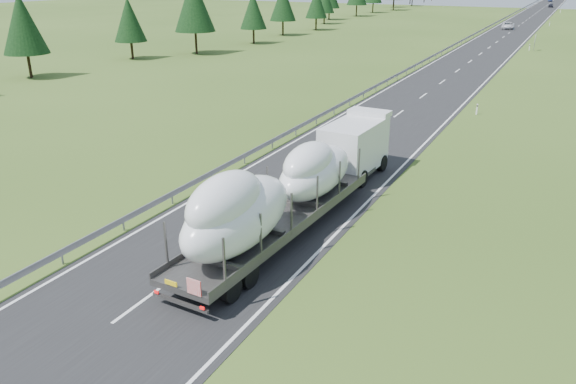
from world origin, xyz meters
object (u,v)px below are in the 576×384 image
at_px(distant_van, 508,26).
at_px(distant_car_dark, 551,5).
at_px(highway_sign, 535,40).
at_px(distant_car_blue, 550,0).
at_px(boat_truck, 296,181).

relative_size(distant_van, distant_car_dark, 1.39).
bearing_deg(highway_sign, distant_car_blue, 92.67).
height_order(highway_sign, boat_truck, boat_truck).
bearing_deg(distant_car_blue, highway_sign, -85.25).
bearing_deg(boat_truck, distant_car_dark, 90.07).
bearing_deg(boat_truck, distant_car_blue, 90.70).
height_order(distant_van, distant_car_dark, distant_van).
height_order(boat_truck, distant_car_blue, boat_truck).
bearing_deg(highway_sign, boat_truck, -93.56).
xyz_separation_m(highway_sign, distant_car_dark, (-5.18, 127.97, -1.13)).
bearing_deg(distant_van, distant_car_dark, 83.30).
distance_m(distant_van, distant_car_blue, 134.46).
xyz_separation_m(boat_truck, distant_car_dark, (-0.24, 207.32, -1.77)).
relative_size(boat_truck, distant_car_blue, 4.95).
bearing_deg(boat_truck, highway_sign, 86.44).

